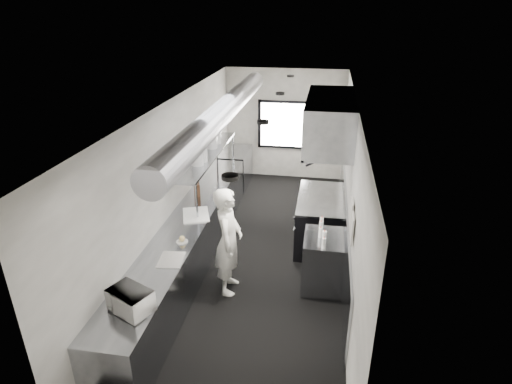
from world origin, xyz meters
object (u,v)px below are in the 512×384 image
at_px(line_cook, 228,241).
at_px(plate_stack_b, 200,152).
at_px(prep_counter, 189,243).
at_px(plate_stack_d, 215,134).
at_px(squeeze_bottle_e, 322,222).
at_px(plate_stack_a, 197,158).
at_px(squeeze_bottle_d, 321,226).
at_px(far_work_table, 235,168).
at_px(microwave, 130,301).
at_px(squeeze_bottle_a, 324,243).
at_px(squeeze_bottle_b, 324,237).
at_px(exhaust_hood, 329,121).
at_px(cutting_board, 196,215).
at_px(bottle_station, 323,262).
at_px(range, 319,220).
at_px(plate_stack_c, 212,140).
at_px(deli_tub_b, 128,285).
at_px(pass_shelf, 207,155).
at_px(small_plate, 182,242).
at_px(deli_tub_a, 125,290).
at_px(squeeze_bottle_c, 320,232).
at_px(knife_block, 197,189).

height_order(line_cook, plate_stack_b, plate_stack_b).
height_order(prep_counter, plate_stack_d, plate_stack_d).
xyz_separation_m(line_cook, squeeze_bottle_e, (1.40, 0.65, 0.11)).
height_order(plate_stack_a, plate_stack_b, plate_stack_b).
distance_m(squeeze_bottle_d, squeeze_bottle_e, 0.12).
bearing_deg(far_work_table, microwave, -89.40).
height_order(squeeze_bottle_a, squeeze_bottle_b, squeeze_bottle_b).
bearing_deg(exhaust_hood, squeeze_bottle_a, -88.92).
relative_size(squeeze_bottle_d, squeeze_bottle_e, 0.91).
distance_m(cutting_board, squeeze_bottle_a, 2.30).
height_order(bottle_station, squeeze_bottle_d, squeeze_bottle_d).
height_order(range, squeeze_bottle_a, squeeze_bottle_a).
xyz_separation_m(prep_counter, plate_stack_c, (-0.04, 1.85, 1.28)).
relative_size(line_cook, microwave, 3.76).
bearing_deg(deli_tub_b, squeeze_bottle_b, 32.57).
height_order(pass_shelf, plate_stack_a, plate_stack_a).
bearing_deg(plate_stack_c, range, -16.21).
bearing_deg(squeeze_bottle_d, bottle_station, -68.02).
relative_size(prep_counter, squeeze_bottle_a, 35.92).
relative_size(exhaust_hood, bottle_station, 2.44).
distance_m(plate_stack_d, squeeze_bottle_a, 3.65).
bearing_deg(squeeze_bottle_d, exhaust_hood, 88.74).
relative_size(prep_counter, small_plate, 33.32).
relative_size(deli_tub_a, squeeze_bottle_a, 0.84).
relative_size(plate_stack_b, plate_stack_c, 1.07).
bearing_deg(line_cook, bottle_station, -80.49).
relative_size(deli_tub_b, plate_stack_a, 0.47).
height_order(pass_shelf, line_cook, line_cook).
distance_m(squeeze_bottle_a, squeeze_bottle_e, 0.64).
relative_size(deli_tub_b, squeeze_bottle_c, 0.74).
bearing_deg(deli_tub_a, cutting_board, 83.85).
relative_size(cutting_board, knife_block, 2.42).
bearing_deg(squeeze_bottle_c, microwave, -135.67).
height_order(plate_stack_c, squeeze_bottle_b, plate_stack_c).
height_order(bottle_station, cutting_board, cutting_board).
bearing_deg(line_cook, plate_stack_a, 28.76).
bearing_deg(plate_stack_d, deli_tub_a, -91.35).
xyz_separation_m(plate_stack_c, squeeze_bottle_c, (2.26, -2.05, -0.75)).
height_order(deli_tub_b, plate_stack_d, plate_stack_d).
xyz_separation_m(cutting_board, plate_stack_a, (-0.13, 0.67, 0.79)).
distance_m(line_cook, knife_block, 1.82).
relative_size(deli_tub_a, squeeze_bottle_b, 0.72).
bearing_deg(plate_stack_c, squeeze_bottle_d, -39.32).
height_order(knife_block, plate_stack_c, plate_stack_c).
relative_size(exhaust_hood, line_cook, 1.25).
height_order(line_cook, deli_tub_a, line_cook).
height_order(prep_counter, far_work_table, same).
xyz_separation_m(line_cook, plate_stack_b, (-0.88, 1.59, 0.86)).
bearing_deg(microwave, squeeze_bottle_e, 72.95).
height_order(plate_stack_c, plate_stack_d, plate_stack_d).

